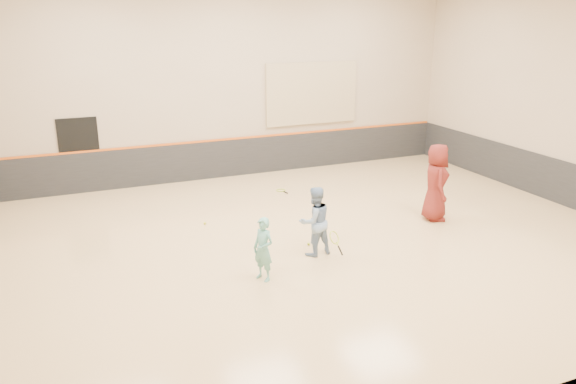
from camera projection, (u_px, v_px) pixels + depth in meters
name	position (u px, v px, depth m)	size (l,w,h in m)	color
room	(311.00, 209.00, 12.55)	(15.04, 12.04, 6.22)	tan
wainscot_back	(231.00, 158.00, 17.86)	(14.90, 0.04, 1.20)	#232326
wainscot_right	(557.00, 181.00, 15.38)	(0.04, 11.90, 1.20)	#232326
accent_stripe	(231.00, 139.00, 17.66)	(14.90, 0.03, 0.06)	#D85914
acoustic_panel	(312.00, 93.00, 18.30)	(3.20, 0.08, 2.00)	tan
doorway	(80.00, 156.00, 16.05)	(1.10, 0.05, 2.20)	black
girl	(263.00, 249.00, 10.86)	(0.47, 0.31, 1.28)	#65AFA6
instructor	(315.00, 221.00, 11.97)	(0.74, 0.58, 1.53)	#7B98BF
young_man	(436.00, 182.00, 14.00)	(0.95, 0.62, 1.94)	maroon
held_racket	(334.00, 238.00, 11.94)	(0.38, 0.38, 0.61)	#C5E031
spare_racket	(281.00, 190.00, 16.54)	(0.61, 0.61, 0.04)	#9FC52B
ball_under_racket	(309.00, 244.00, 12.65)	(0.07, 0.07, 0.07)	#B1C62E
ball_in_hand	(447.00, 176.00, 13.84)	(0.07, 0.07, 0.07)	#CCD732
ball_beside_spare	(205.00, 223.00, 13.90)	(0.07, 0.07, 0.07)	gold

